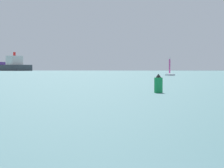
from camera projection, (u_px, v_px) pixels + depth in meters
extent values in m
cube|color=silver|center=(14.00, 60.00, 830.46)|extent=(27.62, 28.33, 14.88)
cylinder|color=red|center=(14.00, 54.00, 830.15)|extent=(4.00, 4.00, 6.00)
cube|color=#756B56|center=(158.00, 60.00, 1253.75)|extent=(712.88, 567.23, 48.25)
cylinder|color=#19994C|center=(158.00, 85.00, 66.07)|extent=(1.10, 1.10, 2.00)
cone|color=black|center=(158.00, 76.00, 66.03)|extent=(0.77, 0.77, 0.50)
cube|color=white|center=(170.00, 75.00, 232.32)|extent=(3.46, 6.98, 0.92)
cylinder|color=#B2B2B7|center=(170.00, 65.00, 232.19)|extent=(0.16, 0.16, 7.77)
cube|color=#D8338C|center=(170.00, 66.00, 233.00)|extent=(0.28, 2.40, 6.53)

